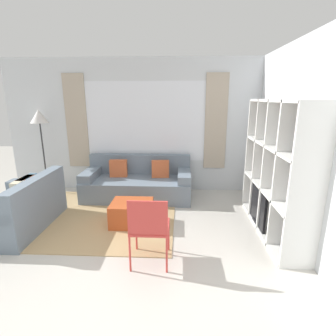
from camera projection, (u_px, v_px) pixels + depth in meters
name	position (u px, v px, depth m)	size (l,w,h in m)	color
ground_plane	(109.00, 288.00, 2.74)	(16.00, 16.00, 0.00)	beige
wall_back	(146.00, 126.00, 5.42)	(5.79, 0.11, 2.70)	silver
wall_right	(292.00, 139.00, 3.78)	(0.07, 4.31, 2.70)	silver
area_rug	(92.00, 216.00, 4.39)	(2.75, 2.26, 0.01)	tan
shelving_unit	(278.00, 171.00, 3.73)	(0.40, 1.94, 1.91)	#232328
couch_main	(138.00, 183.00, 5.22)	(2.07, 0.94, 0.80)	slate
couch_side	(19.00, 209.00, 3.96)	(0.94, 1.45, 0.80)	slate
ottoman	(132.00, 213.00, 4.08)	(0.63, 0.52, 0.37)	#B74C23
floor_lamp	(40.00, 121.00, 5.19)	(0.35, 0.35, 1.70)	black
folding_chair	(149.00, 225.00, 2.99)	(0.44, 0.46, 0.86)	#CC3D38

